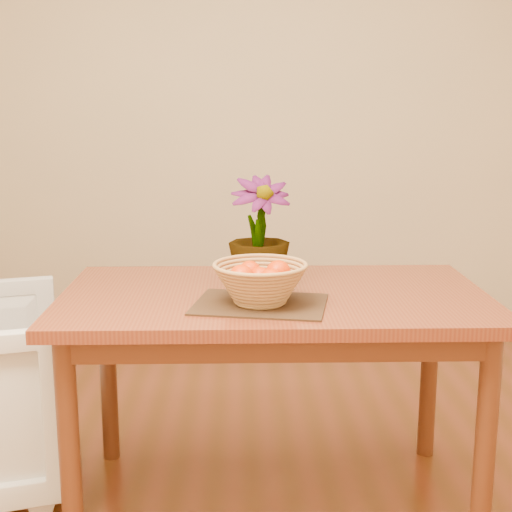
{
  "coord_description": "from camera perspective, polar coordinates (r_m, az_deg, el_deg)",
  "views": [
    {
      "loc": [
        -0.11,
        -1.97,
        1.35
      ],
      "look_at": [
        -0.06,
        0.15,
        0.9
      ],
      "focal_mm": 50.0,
      "sensor_mm": 36.0,
      "label": 1
    }
  ],
  "objects": [
    {
      "name": "potted_plant",
      "position": [
        2.41,
        0.26,
        1.96
      ],
      "size": [
        0.24,
        0.24,
        0.37
      ],
      "primitive_type": "imported",
      "rotation": [
        0.0,
        0.0,
        0.16
      ],
      "color": "#154B15",
      "rests_on": "table"
    },
    {
      "name": "placemat",
      "position": [
        2.2,
        0.33,
        -3.87
      ],
      "size": [
        0.45,
        0.37,
        0.01
      ],
      "primitive_type": "cube",
      "rotation": [
        0.0,
        0.0,
        -0.19
      ],
      "color": "#392414",
      "rests_on": "table"
    },
    {
      "name": "wicker_basket",
      "position": [
        2.19,
        0.34,
        -2.31
      ],
      "size": [
        0.29,
        0.29,
        0.12
      ],
      "color": "tan",
      "rests_on": "placemat"
    },
    {
      "name": "table",
      "position": [
        2.38,
        1.45,
        -4.96
      ],
      "size": [
        1.4,
        0.8,
        0.75
      ],
      "color": "maroon",
      "rests_on": "floor"
    },
    {
      "name": "wall_back",
      "position": [
        4.22,
        0.18,
        11.89
      ],
      "size": [
        4.0,
        0.02,
        2.7
      ],
      "primitive_type": "cube",
      "color": "beige",
      "rests_on": "floor"
    },
    {
      "name": "orange_pile",
      "position": [
        2.18,
        0.34,
        -1.6
      ],
      "size": [
        0.19,
        0.19,
        0.08
      ],
      "rotation": [
        0.0,
        0.0,
        -0.12
      ],
      "color": "#F63904",
      "rests_on": "wicker_basket"
    }
  ]
}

